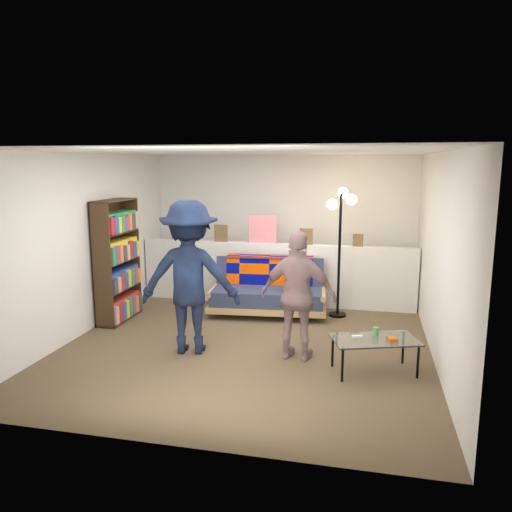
{
  "coord_description": "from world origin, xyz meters",
  "views": [
    {
      "loc": [
        1.44,
        -5.97,
        2.27
      ],
      "look_at": [
        0.0,
        0.4,
        1.05
      ],
      "focal_mm": 35.0,
      "sensor_mm": 36.0,
      "label": 1
    }
  ],
  "objects_px": {
    "person_left": "(190,277)",
    "person_right": "(298,296)",
    "futon_sofa": "(269,291)",
    "bookshelf": "(117,265)",
    "floor_lamp": "(341,226)",
    "coffee_table": "(375,341)"
  },
  "relations": [
    {
      "from": "bookshelf",
      "to": "futon_sofa",
      "type": "bearing_deg",
      "value": 20.06
    },
    {
      "from": "futon_sofa",
      "to": "coffee_table",
      "type": "relative_size",
      "value": 1.77
    },
    {
      "from": "futon_sofa",
      "to": "person_right",
      "type": "height_order",
      "value": "person_right"
    },
    {
      "from": "coffee_table",
      "to": "person_left",
      "type": "relative_size",
      "value": 0.56
    },
    {
      "from": "bookshelf",
      "to": "floor_lamp",
      "type": "xyz_separation_m",
      "value": [
        3.14,
        0.91,
        0.54
      ]
    },
    {
      "from": "futon_sofa",
      "to": "coffee_table",
      "type": "height_order",
      "value": "futon_sofa"
    },
    {
      "from": "person_left",
      "to": "bookshelf",
      "type": "bearing_deg",
      "value": -42.86
    },
    {
      "from": "futon_sofa",
      "to": "person_left",
      "type": "xyz_separation_m",
      "value": [
        -0.63,
        -1.71,
        0.57
      ]
    },
    {
      "from": "bookshelf",
      "to": "floor_lamp",
      "type": "bearing_deg",
      "value": 16.26
    },
    {
      "from": "person_right",
      "to": "person_left",
      "type": "bearing_deg",
      "value": 9.29
    },
    {
      "from": "floor_lamp",
      "to": "person_left",
      "type": "height_order",
      "value": "floor_lamp"
    },
    {
      "from": "bookshelf",
      "to": "coffee_table",
      "type": "relative_size",
      "value": 1.71
    },
    {
      "from": "futon_sofa",
      "to": "coffee_table",
      "type": "distance_m",
      "value": 2.44
    },
    {
      "from": "futon_sofa",
      "to": "person_right",
      "type": "xyz_separation_m",
      "value": [
        0.68,
        -1.67,
        0.41
      ]
    },
    {
      "from": "coffee_table",
      "to": "floor_lamp",
      "type": "height_order",
      "value": "floor_lamp"
    },
    {
      "from": "coffee_table",
      "to": "futon_sofa",
      "type": "bearing_deg",
      "value": 129.62
    },
    {
      "from": "bookshelf",
      "to": "person_left",
      "type": "height_order",
      "value": "person_left"
    },
    {
      "from": "person_left",
      "to": "person_right",
      "type": "bearing_deg",
      "value": 171.79
    },
    {
      "from": "floor_lamp",
      "to": "person_left",
      "type": "xyz_separation_m",
      "value": [
        -1.67,
        -1.86,
        -0.43
      ]
    },
    {
      "from": "floor_lamp",
      "to": "person_right",
      "type": "distance_m",
      "value": 1.95
    },
    {
      "from": "futon_sofa",
      "to": "bookshelf",
      "type": "relative_size",
      "value": 1.03
    },
    {
      "from": "futon_sofa",
      "to": "floor_lamp",
      "type": "distance_m",
      "value": 1.46
    }
  ]
}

